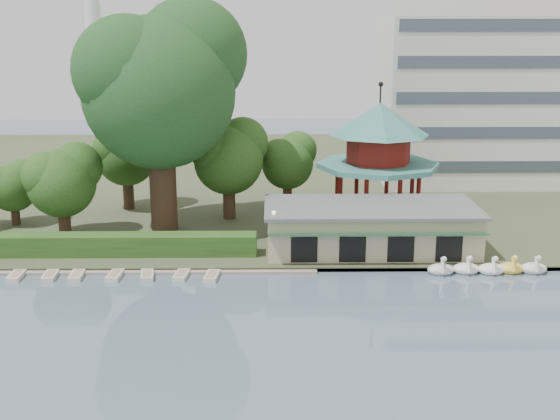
{
  "coord_description": "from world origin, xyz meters",
  "views": [
    {
      "loc": [
        1.35,
        -36.99,
        19.82
      ],
      "look_at": [
        2.0,
        18.0,
        5.0
      ],
      "focal_mm": 45.0,
      "sensor_mm": 36.0,
      "label": 1
    }
  ],
  "objects_px": {
    "big_tree": "(161,80)",
    "dock": "(109,271)",
    "pavilion": "(378,149)",
    "boathouse": "(370,227)"
  },
  "relations": [
    {
      "from": "pavilion",
      "to": "dock",
      "type": "bearing_deg",
      "value": -148.34
    },
    {
      "from": "pavilion",
      "to": "big_tree",
      "type": "relative_size",
      "value": 0.62
    },
    {
      "from": "boathouse",
      "to": "big_tree",
      "type": "bearing_deg",
      "value": 161.61
    },
    {
      "from": "big_tree",
      "to": "dock",
      "type": "bearing_deg",
      "value": -106.14
    },
    {
      "from": "dock",
      "to": "boathouse",
      "type": "distance_m",
      "value": 22.62
    },
    {
      "from": "dock",
      "to": "boathouse",
      "type": "bearing_deg",
      "value": 12.24
    },
    {
      "from": "pavilion",
      "to": "boathouse",
      "type": "bearing_deg",
      "value": -101.28
    },
    {
      "from": "dock",
      "to": "pavilion",
      "type": "bearing_deg",
      "value": 31.66
    },
    {
      "from": "boathouse",
      "to": "pavilion",
      "type": "xyz_separation_m",
      "value": [
        2.0,
        10.03,
        5.11
      ]
    },
    {
      "from": "boathouse",
      "to": "dock",
      "type": "bearing_deg",
      "value": -167.76
    }
  ]
}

